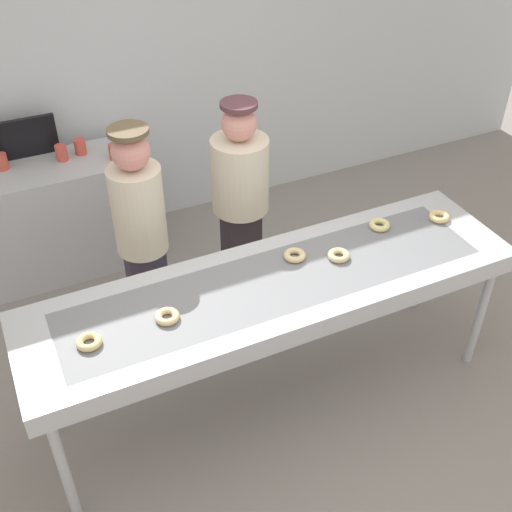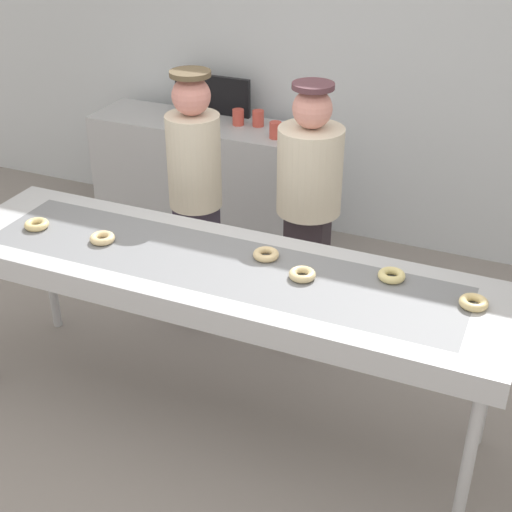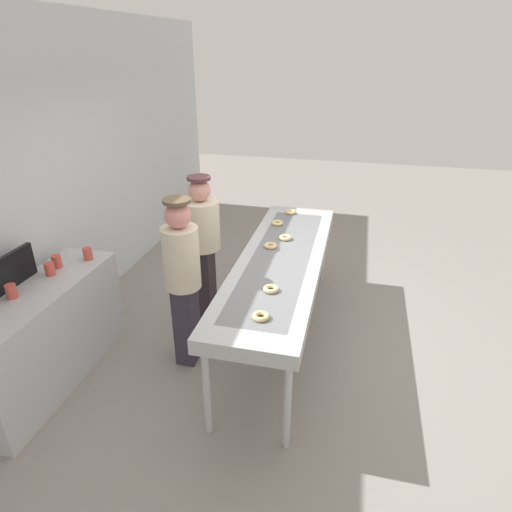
{
  "view_description": "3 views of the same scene",
  "coord_description": "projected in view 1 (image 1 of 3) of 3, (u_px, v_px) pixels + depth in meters",
  "views": [
    {
      "loc": [
        -1.27,
        -2.44,
        3.25
      ],
      "look_at": [
        -0.01,
        0.22,
        0.97
      ],
      "focal_mm": 44.84,
      "sensor_mm": 36.0,
      "label": 1
    },
    {
      "loc": [
        1.41,
        -2.78,
        2.75
      ],
      "look_at": [
        0.13,
        0.18,
        0.92
      ],
      "focal_mm": 51.02,
      "sensor_mm": 36.0,
      "label": 2
    },
    {
      "loc": [
        -3.72,
        -0.64,
        2.78
      ],
      "look_at": [
        -0.04,
        0.24,
        0.95
      ],
      "focal_mm": 30.61,
      "sensor_mm": 36.0,
      "label": 3
    }
  ],
  "objects": [
    {
      "name": "menu_display",
      "position": [
        13.0,
        140.0,
        4.67
      ],
      "size": [
        0.63,
        0.04,
        0.3
      ],
      "primitive_type": "cube",
      "color": "black",
      "rests_on": "prep_counter"
    },
    {
      "name": "plain_donut_4",
      "position": [
        380.0,
        225.0,
        3.99
      ],
      "size": [
        0.18,
        0.18,
        0.04
      ],
      "primitive_type": "torus",
      "rotation": [
        0.0,
        0.0,
        2.1
      ],
      "color": "#E8D588",
      "rests_on": "fryer_conveyor"
    },
    {
      "name": "worker_baker",
      "position": [
        240.0,
        198.0,
        4.25
      ],
      "size": [
        0.38,
        0.38,
        1.64
      ],
      "rotation": [
        0.0,
        0.0,
        2.96
      ],
      "color": "#2B2328",
      "rests_on": "ground"
    },
    {
      "name": "paper_cup_1",
      "position": [
        61.0,
        153.0,
        4.7
      ],
      "size": [
        0.09,
        0.09,
        0.12
      ],
      "primitive_type": "cylinder",
      "color": "#CC4C3F",
      "rests_on": "prep_counter"
    },
    {
      "name": "plain_donut_1",
      "position": [
        439.0,
        217.0,
        4.06
      ],
      "size": [
        0.17,
        0.17,
        0.04
      ],
      "primitive_type": "torus",
      "rotation": [
        0.0,
        0.0,
        2.79
      ],
      "color": "#EED28D",
      "rests_on": "fryer_conveyor"
    },
    {
      "name": "paper_cup_3",
      "position": [
        115.0,
        152.0,
        4.71
      ],
      "size": [
        0.09,
        0.09,
        0.12
      ],
      "primitive_type": "cylinder",
      "color": "#CC4C3F",
      "rests_on": "prep_counter"
    },
    {
      "name": "paper_cup_0",
      "position": [
        80.0,
        147.0,
        4.78
      ],
      "size": [
        0.09,
        0.09,
        0.12
      ],
      "primitive_type": "cylinder",
      "color": "#CC4C3F",
      "rests_on": "prep_counter"
    },
    {
      "name": "fryer_conveyor",
      "position": [
        275.0,
        291.0,
        3.62
      ],
      "size": [
        2.88,
        0.78,
        0.94
      ],
      "color": "#B7BABF",
      "rests_on": "ground"
    },
    {
      "name": "plain_donut_0",
      "position": [
        295.0,
        255.0,
        3.74
      ],
      "size": [
        0.18,
        0.18,
        0.04
      ],
      "primitive_type": "torus",
      "rotation": [
        0.0,
        0.0,
        0.69
      ],
      "color": "beige",
      "rests_on": "fryer_conveyor"
    },
    {
      "name": "plain_donut_5",
      "position": [
        89.0,
        342.0,
        3.18
      ],
      "size": [
        0.17,
        0.17,
        0.04
      ],
      "primitive_type": "torus",
      "rotation": [
        0.0,
        0.0,
        1.17
      ],
      "color": "#EDD188",
      "rests_on": "fryer_conveyor"
    },
    {
      "name": "prep_counter",
      "position": [
        36.0,
        224.0,
        4.88
      ],
      "size": [
        1.71,
        0.54,
        0.92
      ],
      "primitive_type": "cube",
      "color": "#B7BABF",
      "rests_on": "ground"
    },
    {
      "name": "paper_cup_2",
      "position": [
        2.0,
        162.0,
        4.6
      ],
      "size": [
        0.09,
        0.09,
        0.12
      ],
      "primitive_type": "cylinder",
      "color": "#CC4C3F",
      "rests_on": "prep_counter"
    },
    {
      "name": "worker_assistant",
      "position": [
        141.0,
        233.0,
        3.98
      ],
      "size": [
        0.32,
        0.32,
        1.64
      ],
      "rotation": [
        0.0,
        0.0,
        3.21
      ],
      "color": "#332B3B",
      "rests_on": "ground"
    },
    {
      "name": "ground_plane",
      "position": [
        272.0,
        392.0,
        4.16
      ],
      "size": [
        16.0,
        16.0,
        0.0
      ],
      "primitive_type": "plane",
      "color": "gray"
    },
    {
      "name": "plain_donut_2",
      "position": [
        339.0,
        255.0,
        3.74
      ],
      "size": [
        0.18,
        0.18,
        0.04
      ],
      "primitive_type": "torus",
      "rotation": [
        0.0,
        0.0,
        2.49
      ],
      "color": "beige",
      "rests_on": "fryer_conveyor"
    },
    {
      "name": "plain_donut_3",
      "position": [
        167.0,
        316.0,
        3.33
      ],
      "size": [
        0.13,
        0.13,
        0.04
      ],
      "primitive_type": "torus",
      "rotation": [
        0.0,
        0.0,
        1.57
      ],
      "color": "beige",
      "rests_on": "fryer_conveyor"
    },
    {
      "name": "back_wall",
      "position": [
        139.0,
        40.0,
        4.89
      ],
      "size": [
        8.0,
        0.12,
        3.14
      ],
      "primitive_type": "cube",
      "color": "silver",
      "rests_on": "ground"
    }
  ]
}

